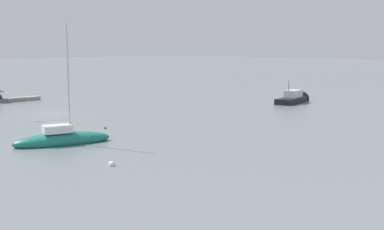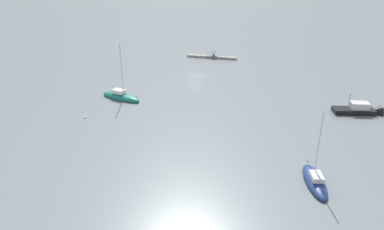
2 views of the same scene
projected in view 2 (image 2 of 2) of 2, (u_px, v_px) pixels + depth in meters
ground_plane at (195, 76)px, 75.00m from camera, size 500.00×500.00×0.00m
seawall_pier at (212, 57)px, 89.51m from camera, size 12.88×1.49×0.56m
person_seated_blue_left at (213, 55)px, 89.03m from camera, size 0.45×0.64×0.73m
umbrella_open_navy at (214, 52)px, 88.83m from camera, size 1.44×1.44×1.31m
sailboat_teal_far at (121, 97)px, 61.64m from camera, size 8.56×4.55×10.50m
sailboat_navy_outer at (315, 181)px, 37.38m from camera, size 3.42×7.11×8.63m
motorboat_black_mid at (361, 111)px, 55.44m from camera, size 7.76×3.75×4.18m
mooring_buoy_near at (85, 117)px, 53.89m from camera, size 0.47×0.47×0.47m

